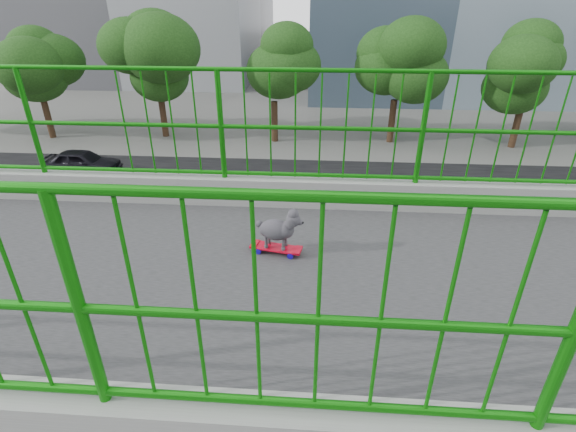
% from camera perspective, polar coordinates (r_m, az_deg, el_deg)
% --- Properties ---
extents(road, '(18.00, 90.00, 0.02)m').
position_cam_1_polar(road, '(18.15, 6.81, -2.38)').
color(road, black).
rests_on(road, ground).
extents(railing, '(3.00, 24.00, 1.42)m').
position_cam_1_polar(railing, '(3.42, 20.99, -6.23)').
color(railing, gray).
rests_on(railing, footbridge).
extents(street_trees, '(5.30, 60.40, 7.26)m').
position_cam_1_polar(street_trees, '(29.15, 8.64, 18.83)').
color(street_trees, black).
rests_on(street_trees, ground).
extents(skateboard, '(0.22, 0.47, 0.06)m').
position_cam_1_polar(skateboard, '(3.72, -1.62, -4.37)').
color(skateboard, red).
rests_on(skateboard, footbridge).
extents(poodle, '(0.23, 0.42, 0.35)m').
position_cam_1_polar(poodle, '(3.61, -1.32, -1.68)').
color(poodle, '#2B282D').
rests_on(poodle, skateboard).
extents(car_1, '(1.43, 4.11, 1.35)m').
position_cam_1_polar(car_1, '(15.07, 18.57, -7.68)').
color(car_1, black).
rests_on(car_1, ground).
extents(car_2, '(2.46, 5.33, 1.48)m').
position_cam_1_polar(car_2, '(20.89, -30.77, 0.12)').
color(car_2, '#BC071A').
rests_on(car_2, ground).
extents(car_3, '(2.00, 4.92, 1.43)m').
position_cam_1_polar(car_3, '(20.13, 1.42, 3.23)').
color(car_3, '#949499').
rests_on(car_3, ground).
extents(car_4, '(1.69, 4.20, 1.43)m').
position_cam_1_polar(car_4, '(26.56, -26.04, 6.53)').
color(car_4, black).
rests_on(car_4, ground).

